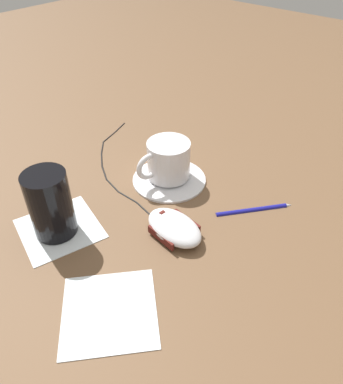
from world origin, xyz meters
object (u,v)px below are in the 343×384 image
(saucer, at_px, (169,179))
(coffee_cup, at_px, (168,160))
(pen, at_px, (254,208))
(computer_mouse, at_px, (174,227))
(drinking_glass, at_px, (50,204))

(saucer, relative_size, coffee_cup, 1.26)
(saucer, bearing_deg, pen, 100.78)
(coffee_cup, height_order, computer_mouse, coffee_cup)
(drinking_glass, height_order, pen, drinking_glass)
(saucer, bearing_deg, coffee_cup, -110.16)
(computer_mouse, xyz_separation_m, drinking_glass, (0.12, -0.15, 0.04))
(computer_mouse, distance_m, pen, 0.15)
(coffee_cup, xyz_separation_m, computer_mouse, (0.11, 0.11, -0.03))
(coffee_cup, distance_m, pen, 0.18)
(coffee_cup, relative_size, drinking_glass, 1.00)
(coffee_cup, relative_size, pen, 0.97)
(coffee_cup, height_order, drinking_glass, drinking_glass)
(saucer, bearing_deg, drinking_glass, -12.18)
(computer_mouse, height_order, pen, computer_mouse)
(saucer, distance_m, pen, 0.17)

